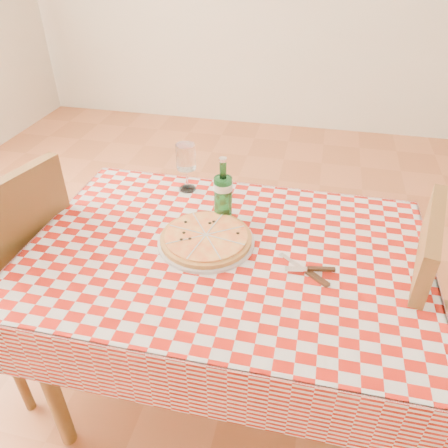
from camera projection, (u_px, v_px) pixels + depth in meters
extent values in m
plane|color=#A55935|center=(225.00, 390.00, 1.86)|extent=(6.00, 6.00, 0.00)
cube|color=brown|center=(226.00, 257.00, 1.44)|extent=(1.20, 0.80, 0.04)
cylinder|color=brown|center=(49.00, 382.00, 1.48)|extent=(0.06, 0.06, 0.71)
cylinder|color=brown|center=(128.00, 258.00, 2.03)|extent=(0.06, 0.06, 0.71)
cylinder|color=brown|center=(369.00, 294.00, 1.83)|extent=(0.06, 0.06, 0.71)
cube|color=#9A1209|center=(226.00, 251.00, 1.43)|extent=(1.30, 0.90, 0.01)
cylinder|color=brown|center=(380.00, 413.00, 1.54)|extent=(0.04, 0.04, 0.43)
cylinder|color=brown|center=(394.00, 340.00, 1.81)|extent=(0.04, 0.04, 0.43)
cube|color=brown|center=(417.00, 277.00, 1.40)|extent=(0.13, 0.42, 0.46)
cube|color=brown|center=(4.00, 280.00, 1.73)|extent=(0.53, 0.53, 0.04)
cylinder|color=brown|center=(84.00, 308.00, 1.94)|extent=(0.04, 0.04, 0.45)
cylinder|color=brown|center=(23.00, 283.00, 2.08)|extent=(0.04, 0.04, 0.45)
cylinder|color=brown|center=(17.00, 372.00, 1.67)|extent=(0.04, 0.04, 0.45)
cube|color=brown|center=(22.00, 241.00, 1.51)|extent=(0.15, 0.44, 0.48)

